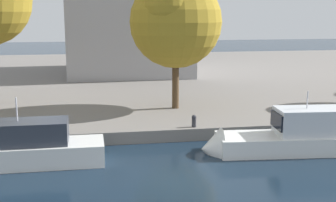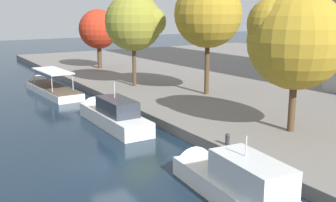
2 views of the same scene
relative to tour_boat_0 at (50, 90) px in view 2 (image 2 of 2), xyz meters
The scene contains 9 objects.
ground_plane 24.90m from the tour_boat_0, ahead, with size 220.00×220.00×0.00m, color #142333.
tour_boat_0 is the anchor object (origin of this frame).
motor_yacht_1 16.18m from the tour_boat_0, ahead, with size 10.55×2.60×4.54m.
motor_yacht_2 32.59m from the tour_boat_0, ahead, with size 11.13×3.51×4.61m.
mooring_bollard_0 27.73m from the tour_boat_0, ahead, with size 0.31×0.31×0.82m.
tree_0 20.51m from the tour_boat_0, 44.05° to the left, with size 6.89×6.89×11.72m.
tree_1 15.96m from the tour_boat_0, 134.75° to the left, with size 5.78×5.78×8.69m.
tree_3 29.76m from the tour_boat_0, 20.05° to the left, with size 6.97×6.97×10.12m.
tree_5 12.64m from the tour_boat_0, 58.42° to the left, with size 6.48×6.48×10.53m.
Camera 2 is at (22.92, -9.88, 9.71)m, focal length 44.24 mm.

